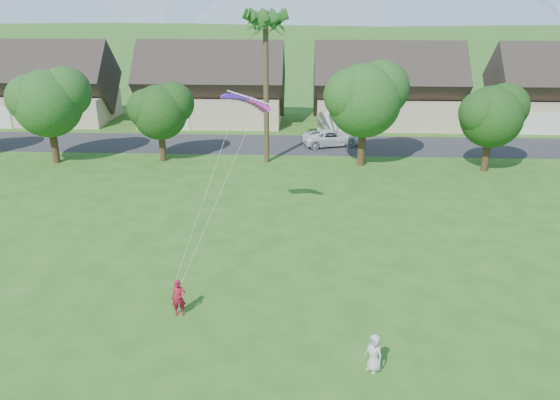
# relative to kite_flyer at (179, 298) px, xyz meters

# --- Properties ---
(ground) EXTENTS (500.00, 500.00, 0.00)m
(ground) POSITION_rel_kite_flyer_xyz_m (4.40, -4.95, -0.89)
(ground) COLOR #2D6019
(ground) RESTS_ON ground
(street) EXTENTS (90.00, 7.00, 0.01)m
(street) POSITION_rel_kite_flyer_xyz_m (4.40, 29.05, -0.89)
(street) COLOR #2D2D30
(street) RESTS_ON ground
(kite_flyer) EXTENTS (0.70, 0.50, 1.79)m
(kite_flyer) POSITION_rel_kite_flyer_xyz_m (0.00, 0.00, 0.00)
(kite_flyer) COLOR maroon
(kite_flyer) RESTS_ON ground
(watcher) EXTENTS (0.92, 0.94, 1.63)m
(watcher) POSITION_rel_kite_flyer_xyz_m (8.48, -3.49, -0.08)
(watcher) COLOR beige
(watcher) RESTS_ON ground
(parked_car) EXTENTS (5.91, 3.88, 1.51)m
(parked_car) POSITION_rel_kite_flyer_xyz_m (8.13, 29.05, -0.14)
(parked_car) COLOR silver
(parked_car) RESTS_ON ground
(houses_row) EXTENTS (72.75, 8.19, 8.86)m
(houses_row) POSITION_rel_kite_flyer_xyz_m (4.90, 38.04, 2.55)
(houses_row) COLOR beige
(houses_row) RESTS_ON ground
(tree_row) EXTENTS (62.27, 6.67, 8.45)m
(tree_row) POSITION_rel_kite_flyer_xyz_m (3.26, 22.96, 4.00)
(tree_row) COLOR #47301C
(tree_row) RESTS_ON ground
(fan_palm) EXTENTS (3.00, 3.00, 13.80)m
(fan_palm) POSITION_rel_kite_flyer_xyz_m (2.40, 23.55, 10.91)
(fan_palm) COLOR #4C3D26
(fan_palm) RESTS_ON ground
(parafoil_kite) EXTENTS (2.97, 1.36, 0.50)m
(parafoil_kite) POSITION_rel_kite_flyer_xyz_m (2.30, 9.46, 7.28)
(parafoil_kite) COLOR #5418BA
(parafoil_kite) RESTS_ON ground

